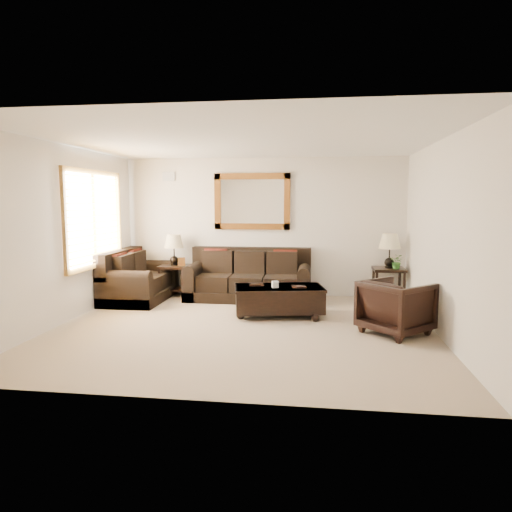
# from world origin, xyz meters

# --- Properties ---
(room) EXTENTS (5.51, 5.01, 2.71)m
(room) POSITION_xyz_m (0.00, 0.00, 1.35)
(room) COLOR gray
(room) RESTS_ON ground
(window) EXTENTS (0.07, 1.96, 1.66)m
(window) POSITION_xyz_m (-2.70, 0.90, 1.55)
(window) COLOR white
(window) RESTS_ON room
(mirror) EXTENTS (1.50, 0.06, 1.10)m
(mirror) POSITION_xyz_m (-0.21, 2.47, 1.85)
(mirror) COLOR #542910
(mirror) RESTS_ON room
(air_vent) EXTENTS (0.25, 0.02, 0.18)m
(air_vent) POSITION_xyz_m (-1.90, 2.48, 2.35)
(air_vent) COLOR #999999
(air_vent) RESTS_ON room
(sofa) EXTENTS (2.33, 1.01, 0.96)m
(sofa) POSITION_xyz_m (-0.21, 2.04, 0.35)
(sofa) COLOR black
(sofa) RESTS_ON room
(loveseat) EXTENTS (0.99, 1.67, 0.94)m
(loveseat) POSITION_xyz_m (-2.29, 1.65, 0.35)
(loveseat) COLOR black
(loveseat) RESTS_ON room
(end_table_left) EXTENTS (0.55, 0.55, 1.20)m
(end_table_left) POSITION_xyz_m (-1.73, 2.19, 0.79)
(end_table_left) COLOR black
(end_table_left) RESTS_ON room
(end_table_right) EXTENTS (0.57, 0.57, 1.26)m
(end_table_right) POSITION_xyz_m (2.40, 2.17, 0.82)
(end_table_right) COLOR black
(end_table_right) RESTS_ON room
(coffee_table) EXTENTS (1.54, 1.02, 0.60)m
(coffee_table) POSITION_xyz_m (0.47, 0.78, 0.30)
(coffee_table) COLOR black
(coffee_table) RESTS_ON room
(armchair) EXTENTS (1.11, 1.11, 0.84)m
(armchair) POSITION_xyz_m (2.17, -0.01, 0.42)
(armchair) COLOR black
(armchair) RESTS_ON floor
(potted_plant) EXTENTS (0.34, 0.35, 0.21)m
(potted_plant) POSITION_xyz_m (2.52, 2.07, 0.73)
(potted_plant) COLOR #2A5B1F
(potted_plant) RESTS_ON end_table_right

